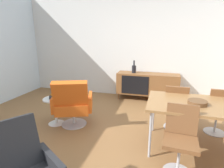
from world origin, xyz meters
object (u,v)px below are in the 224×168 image
dining_chair_front_left (180,138)px  dining_table (205,107)px  vase_cobalt (134,69)px  sideboard (147,84)px  fruit_bowl (54,97)px  dining_chair_back_left (175,105)px  side_table_round (55,108)px  wooden_bowl_on_table (197,103)px  lounge_chair_red (72,103)px  dining_chair_back_right (219,109)px

dining_chair_front_left → dining_table: bearing=58.2°
dining_table → vase_cobalt: bearing=123.6°
sideboard → fruit_bowl: (-1.58, -1.88, 0.12)m
dining_chair_back_left → side_table_round: (-2.22, -0.40, -0.15)m
sideboard → wooden_bowl_on_table: wooden_bowl_on_table is taller
lounge_chair_red → dining_table: bearing=-4.1°
dining_chair_back_left → wooden_bowl_on_table: bearing=-69.0°
dining_table → dining_chair_back_left: 0.70m
vase_cobalt → dining_chair_back_left: vase_cobalt is taller
vase_cobalt → dining_chair_back_right: (1.70, -1.48, -0.36)m
dining_chair_back_right → fruit_bowl: (-2.92, -0.40, 0.09)m
sideboard → fruit_bowl: bearing=-130.0°
wooden_bowl_on_table → dining_chair_front_left: dining_chair_front_left is taller
vase_cobalt → wooden_bowl_on_table: 2.44m
dining_table → lounge_chair_red: bearing=175.9°
vase_cobalt → lounge_chair_red: size_ratio=0.35×
dining_table → fruit_bowl: 2.58m
sideboard → dining_chair_back_right: size_ratio=1.87×
lounge_chair_red → vase_cobalt: bearing=66.1°
vase_cobalt → lounge_chair_red: 2.09m
sideboard → dining_table: bearing=-64.2°
dining_chair_front_left → dining_chair_back_right: bearing=58.2°
wooden_bowl_on_table → fruit_bowl: bearing=174.8°
dining_chair_back_right → fruit_bowl: size_ratio=4.28×
sideboard → lounge_chair_red: bearing=-122.6°
dining_chair_back_right → lounge_chair_red: (-2.54, -0.40, -0.00)m
dining_table → wooden_bowl_on_table: 0.15m
dining_chair_front_left → side_table_round: 2.34m
dining_chair_back_right → side_table_round: 2.95m
dining_chair_front_left → lounge_chair_red: 1.98m
dining_table → dining_chair_back_right: bearing=58.1°
lounge_chair_red → side_table_round: bearing=179.2°
sideboard → dining_chair_back_right: dining_chair_back_right is taller
lounge_chair_red → sideboard: bearing=57.4°
vase_cobalt → dining_chair_front_left: (1.01, -2.60, -0.36)m
sideboard → fruit_bowl: 2.46m
lounge_chair_red → fruit_bowl: (-0.38, 0.00, 0.09)m
dining_chair_back_right → wooden_bowl_on_table: bearing=-126.6°
vase_cobalt → dining_chair_back_right: 2.29m
dining_chair_back_right → lounge_chair_red: bearing=-171.0°
vase_cobalt → side_table_round: vase_cobalt is taller
dining_chair_front_left → lounge_chair_red: (-1.85, 0.71, -0.00)m
dining_chair_back_left → dining_chair_back_right: bearing=0.0°
dining_table → sideboard: bearing=115.8°
vase_cobalt → sideboard: bearing=-0.3°
vase_cobalt → lounge_chair_red: (-0.83, -1.89, -0.36)m
vase_cobalt → lounge_chair_red: bearing=-113.9°
sideboard → lounge_chair_red: size_ratio=1.69×
dining_chair_back_right → side_table_round: dining_chair_back_right is taller
dining_table → dining_chair_back_left: size_ratio=1.87×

